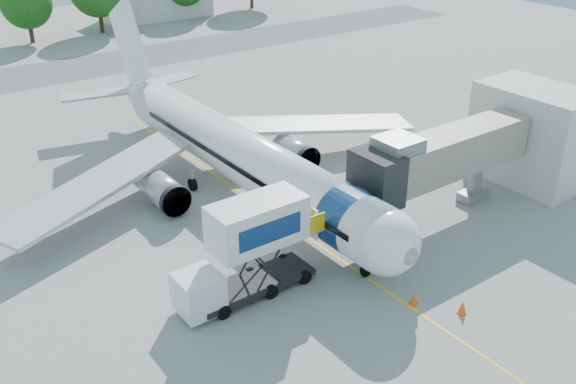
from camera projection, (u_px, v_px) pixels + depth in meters
ground at (270, 212)px, 43.47m from camera, size 160.00×160.00×0.00m
guidance_line at (270, 212)px, 43.47m from camera, size 0.15×70.00×0.01m
taxiway_strip at (61, 71)px, 73.66m from camera, size 120.00×10.00×0.01m
aircraft at (236, 152)px, 45.10m from camera, size 34.17×37.73×11.35m
jet_bridge at (435, 159)px, 40.69m from camera, size 13.90×3.20×6.60m
terminal_stub at (533, 135)px, 46.62m from camera, size 5.00×8.00×7.00m
catering_hiloader at (247, 251)px, 33.88m from camera, size 8.53×2.44×5.50m
ground_tug at (427, 355)px, 29.62m from camera, size 3.94×2.81×1.42m
safety_cone_a at (414, 299)px, 34.17m from camera, size 0.44×0.44×0.69m
safety_cone_b at (462, 308)px, 33.41m from camera, size 0.49×0.49×0.77m
outbuilding_right at (157, 0)px, 98.45m from camera, size 16.40×7.40×5.30m
tree_d at (26, 3)px, 83.21m from camera, size 6.60×6.60×8.41m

